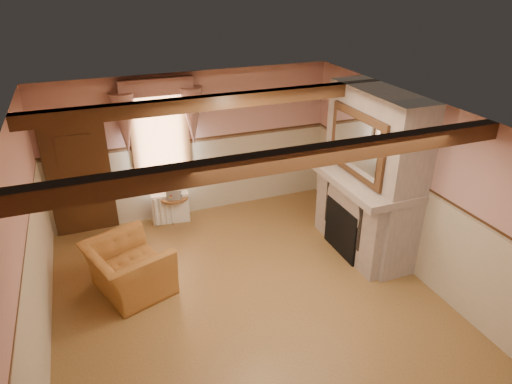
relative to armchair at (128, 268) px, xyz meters
name	(u,v)px	position (x,y,z in m)	size (l,w,h in m)	color
floor	(247,299)	(1.59, -0.85, -0.39)	(5.50, 6.00, 0.01)	brown
ceiling	(245,118)	(1.59, -0.85, 2.41)	(5.50, 6.00, 0.01)	silver
wall_back	(193,145)	(1.59, 2.15, 1.01)	(5.50, 0.02, 2.80)	tan
wall_left	(25,259)	(-1.16, -0.85, 1.01)	(0.02, 6.00, 2.80)	tan
wall_right	(412,186)	(4.34, -0.85, 1.01)	(0.02, 6.00, 2.80)	tan
wainscot	(247,257)	(1.59, -0.85, 0.36)	(5.50, 6.00, 1.50)	#C2B29C
chair_rail	(246,211)	(1.59, -0.85, 1.11)	(5.50, 6.00, 0.08)	black
firebox	(345,229)	(3.59, -0.25, 0.06)	(0.20, 0.95, 0.90)	black
armchair	(128,268)	(0.00, 0.00, 0.00)	(1.20, 1.05, 0.78)	#9E662D
side_table	(175,208)	(1.09, 1.85, -0.12)	(0.57, 0.57, 0.55)	brown
book_stack	(174,192)	(1.10, 1.81, 0.26)	(0.26, 0.32, 0.20)	#B7AD8C
radiator	(171,208)	(1.01, 1.85, -0.09)	(0.70, 0.18, 0.60)	white
bowl	(362,171)	(3.83, -0.22, 1.08)	(0.38, 0.38, 0.09)	brown
mantel_clock	(346,157)	(3.83, 0.30, 1.13)	(0.14, 0.24, 0.20)	black
oil_lamp	(353,160)	(3.83, 0.08, 1.17)	(0.11, 0.11, 0.28)	gold
candle_red	(391,189)	(3.83, -1.00, 1.11)	(0.06, 0.06, 0.16)	#B0152A
jar_yellow	(372,177)	(3.83, -0.50, 1.09)	(0.06, 0.06, 0.12)	yellow
fireplace	(372,174)	(4.01, -0.25, 1.01)	(0.85, 2.00, 2.80)	gray
mantel	(362,178)	(3.83, -0.25, 0.97)	(1.05, 2.05, 0.12)	gray
overmantel_mirror	(356,145)	(3.65, -0.25, 1.58)	(0.06, 1.44, 1.04)	silver
door	(80,180)	(-0.51, 2.09, 0.66)	(1.10, 0.10, 2.10)	black
window	(160,137)	(0.99, 2.12, 1.26)	(1.06, 0.08, 2.02)	white
window_drapes	(158,107)	(0.99, 2.03, 1.86)	(1.30, 0.14, 1.40)	gray
ceiling_beam_front	(285,160)	(1.59, -2.05, 2.31)	(5.50, 0.18, 0.20)	black
ceiling_beam_back	(217,102)	(1.59, 0.35, 2.31)	(5.50, 0.18, 0.20)	black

